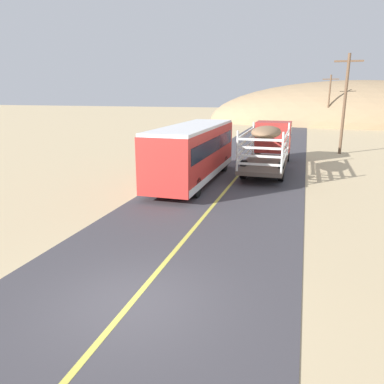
{
  "coord_description": "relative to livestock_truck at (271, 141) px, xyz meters",
  "views": [
    {
      "loc": [
        3.77,
        -7.32,
        5.01
      ],
      "look_at": [
        0.0,
        5.14,
        1.51
      ],
      "focal_mm": 34.78,
      "sensor_mm": 36.0,
      "label": 1
    }
  ],
  "objects": [
    {
      "name": "ground_plane",
      "position": [
        -1.53,
        -18.86,
        -1.79
      ],
      "size": [
        240.0,
        240.0,
        0.0
      ],
      "primitive_type": "plane",
      "color": "#CCB284"
    },
    {
      "name": "road_surface",
      "position": [
        -1.53,
        -18.86,
        -1.78
      ],
      "size": [
        8.0,
        120.0,
        0.02
      ],
      "primitive_type": "cube",
      "color": "#423F44",
      "rests_on": "ground"
    },
    {
      "name": "road_centre_line",
      "position": [
        -1.53,
        -18.86,
        -1.77
      ],
      "size": [
        0.16,
        117.6,
        0.0
      ],
      "primitive_type": "cube",
      "color": "#D8CC4C",
      "rests_on": "road_surface"
    },
    {
      "name": "livestock_truck",
      "position": [
        0.0,
        0.0,
        0.0
      ],
      "size": [
        2.53,
        9.7,
        3.02
      ],
      "color": "#B2332D",
      "rests_on": "road_surface"
    },
    {
      "name": "bus",
      "position": [
        -3.77,
        -6.02,
        -0.04
      ],
      "size": [
        2.54,
        10.0,
        3.21
      ],
      "color": "red",
      "rests_on": "road_surface"
    },
    {
      "name": "power_pole_mid",
      "position": [
        5.16,
        7.26,
        2.51
      ],
      "size": [
        2.2,
        0.24,
        8.01
      ],
      "color": "brown",
      "rests_on": "ground"
    },
    {
      "name": "power_pole_far",
      "position": [
        5.16,
        31.61,
        2.2
      ],
      "size": [
        2.2,
        0.24,
        7.4
      ],
      "color": "brown",
      "rests_on": "ground"
    },
    {
      "name": "boulder_mid_field",
      "position": [
        -8.56,
        9.3,
        -1.16
      ],
      "size": [
        1.78,
        1.7,
        1.25
      ],
      "primitive_type": "ellipsoid",
      "color": "#84705B",
      "rests_on": "ground"
    },
    {
      "name": "distant_hill",
      "position": [
        10.08,
        42.68,
        -1.79
      ],
      "size": [
        49.72,
        25.12,
        13.94
      ],
      "primitive_type": "ellipsoid",
      "color": "#997C5A",
      "rests_on": "ground"
    }
  ]
}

